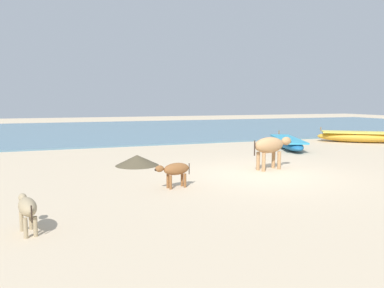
# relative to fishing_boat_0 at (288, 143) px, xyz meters

# --- Properties ---
(ground) EXTENTS (80.00, 80.00, 0.00)m
(ground) POSITION_rel_fishing_boat_0_xyz_m (-4.17, -4.82, -0.25)
(ground) COLOR beige
(sea_water) EXTENTS (60.00, 20.00, 0.08)m
(sea_water) POSITION_rel_fishing_boat_0_xyz_m (-4.17, 12.86, -0.21)
(sea_water) COLOR slate
(sea_water) RESTS_ON ground
(fishing_boat_0) EXTENTS (2.47, 4.35, 0.65)m
(fishing_boat_0) POSITION_rel_fishing_boat_0_xyz_m (0.00, 0.00, 0.00)
(fishing_boat_0) COLOR #1E669E
(fishing_boat_0) RESTS_ON ground
(fishing_boat_1) EXTENTS (4.06, 3.35, 0.76)m
(fishing_boat_1) POSITION_rel_fishing_boat_0_xyz_m (4.85, 0.66, 0.05)
(fishing_boat_1) COLOR gold
(fishing_boat_1) RESTS_ON ground
(cow_adult_tan) EXTENTS (1.55, 0.69, 1.02)m
(cow_adult_tan) POSITION_rel_fishing_boat_0_xyz_m (-3.56, -4.23, 0.49)
(cow_adult_tan) COLOR tan
(cow_adult_tan) RESTS_ON ground
(calf_near_brown) EXTENTS (0.95, 0.40, 0.62)m
(calf_near_brown) POSITION_rel_fishing_boat_0_xyz_m (-7.04, -5.51, 0.20)
(calf_near_brown) COLOR brown
(calf_near_brown) RESTS_ON ground
(calf_far_dun) EXTENTS (0.41, 0.90, 0.59)m
(calf_far_dun) POSITION_rel_fishing_boat_0_xyz_m (-10.18, -7.62, 0.18)
(calf_far_dun) COLOR tan
(calf_far_dun) RESTS_ON ground
(debris_pile_0) EXTENTS (1.65, 1.65, 0.35)m
(debris_pile_0) POSITION_rel_fishing_boat_0_xyz_m (-7.33, -2.12, -0.07)
(debris_pile_0) COLOR brown
(debris_pile_0) RESTS_ON ground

